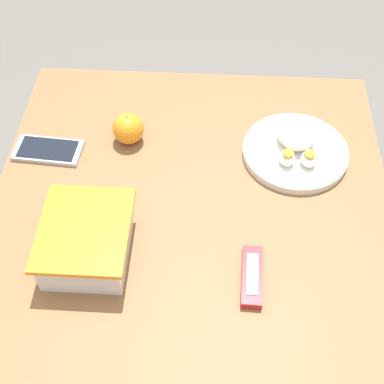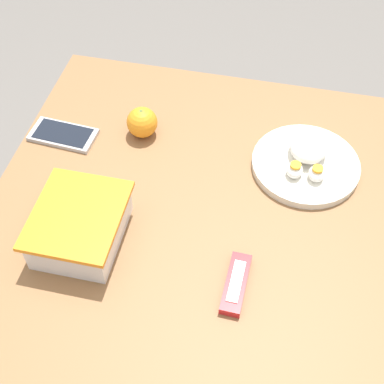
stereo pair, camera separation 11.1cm
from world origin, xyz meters
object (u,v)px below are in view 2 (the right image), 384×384
(candy_bar, at_px, (236,284))
(cell_phone, at_px, (63,135))
(orange_fruit, at_px, (142,122))
(rice_plate, at_px, (306,160))
(food_container, at_px, (80,227))

(candy_bar, relative_size, cell_phone, 0.81)
(orange_fruit, bearing_deg, rice_plate, -93.32)
(orange_fruit, bearing_deg, food_container, 173.11)
(rice_plate, xyz_separation_m, candy_bar, (-0.33, 0.10, -0.01))
(orange_fruit, height_order, rice_plate, orange_fruit)
(cell_phone, bearing_deg, candy_bar, -123.52)
(food_container, bearing_deg, cell_phone, 28.56)
(food_container, bearing_deg, candy_bar, -97.73)
(orange_fruit, relative_size, rice_plate, 0.30)
(candy_bar, height_order, cell_phone, candy_bar)
(food_container, bearing_deg, orange_fruit, -6.89)
(orange_fruit, relative_size, candy_bar, 0.56)
(orange_fruit, bearing_deg, cell_phone, 105.47)
(orange_fruit, distance_m, cell_phone, 0.19)
(food_container, height_order, candy_bar, food_container)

